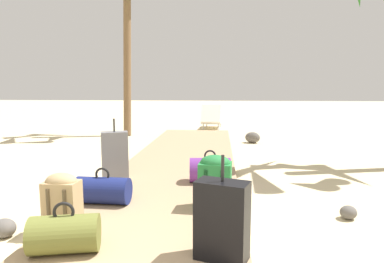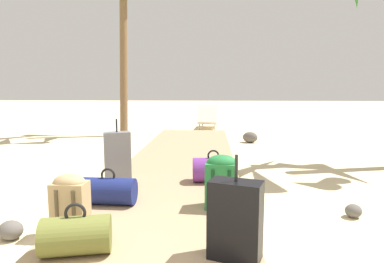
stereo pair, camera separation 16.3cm
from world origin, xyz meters
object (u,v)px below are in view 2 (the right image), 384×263
object	(u,v)px
suitcase_black	(235,220)
backpack_green	(222,180)
duffel_bag_olive	(76,235)
lounge_chair	(208,119)
suitcase_grey	(117,156)
backpack_tan	(70,200)
duffel_bag_navy	(108,191)
duffel_bag_purple	(213,170)

from	to	relation	value
suitcase_black	backpack_green	bearing A→B (deg)	93.62
duffel_bag_olive	lounge_chair	distance (m)	8.62
suitcase_grey	suitcase_black	distance (m)	2.58
suitcase_grey	backpack_tan	bearing A→B (deg)	-89.21
suitcase_black	backpack_tan	world-z (taller)	suitcase_black
lounge_chair	backpack_tan	bearing A→B (deg)	-98.29
backpack_tan	duffel_bag_navy	size ratio (longest dim) A/B	0.84
suitcase_grey	suitcase_black	xyz separation A→B (m)	(1.49, -2.11, -0.04)
suitcase_grey	duffel_bag_purple	bearing A→B (deg)	-2.13
duffel_bag_purple	backpack_green	size ratio (longest dim) A/B	1.01
duffel_bag_purple	suitcase_black	xyz separation A→B (m)	(0.15, -2.06, 0.13)
backpack_tan	lounge_chair	bearing A→B (deg)	81.71
duffel_bag_olive	suitcase_black	bearing A→B (deg)	0.17
suitcase_black	duffel_bag_navy	bearing A→B (deg)	139.70
duffel_bag_purple	backpack_tan	world-z (taller)	backpack_tan
duffel_bag_olive	backpack_tan	bearing A→B (deg)	117.47
backpack_tan	lounge_chair	size ratio (longest dim) A/B	0.33
backpack_green	suitcase_black	world-z (taller)	suitcase_black
lounge_chair	duffel_bag_navy	bearing A→B (deg)	-97.84
suitcase_black	lounge_chair	xyz separation A→B (m)	(-0.28, 8.57, -0.05)
duffel_bag_olive	backpack_green	bearing A→B (deg)	43.20
duffel_bag_purple	backpack_green	bearing A→B (deg)	-85.15
suitcase_grey	backpack_green	size ratio (longest dim) A/B	1.48
backpack_tan	lounge_chair	world-z (taller)	lounge_chair
duffel_bag_olive	duffel_bag_navy	distance (m)	1.12
suitcase_grey	backpack_green	xyz separation A→B (m)	(1.42, -1.04, -0.03)
duffel_bag_purple	suitcase_black	distance (m)	2.07
suitcase_black	suitcase_grey	bearing A→B (deg)	125.13
suitcase_grey	suitcase_black	size ratio (longest dim) A/B	1.07
suitcase_black	duffel_bag_navy	distance (m)	1.73
duffel_bag_purple	lounge_chair	distance (m)	6.50
duffel_bag_olive	suitcase_black	size ratio (longest dim) A/B	0.72
suitcase_grey	duffel_bag_navy	world-z (taller)	suitcase_grey
backpack_green	duffel_bag_navy	xyz separation A→B (m)	(-1.24, 0.04, -0.15)
duffel_bag_purple	duffel_bag_navy	world-z (taller)	duffel_bag_purple
suitcase_grey	backpack_tan	size ratio (longest dim) A/B	1.69
lounge_chair	backpack_green	bearing A→B (deg)	-88.34
suitcase_black	duffel_bag_purple	bearing A→B (deg)	94.21
backpack_green	backpack_tan	size ratio (longest dim) A/B	1.14
duffel_bag_purple	backpack_tan	bearing A→B (deg)	-129.46
suitcase_grey	lounge_chair	distance (m)	6.56
duffel_bag_navy	lounge_chair	xyz separation A→B (m)	(1.03, 7.45, 0.10)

